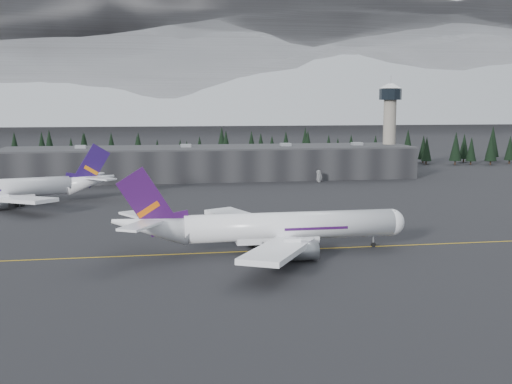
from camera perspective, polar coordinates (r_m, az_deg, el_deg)
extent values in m
plane|color=black|center=(133.03, 1.46, -5.02)|extent=(1400.00, 1400.00, 0.00)
cube|color=gold|center=(131.11, 1.63, -5.21)|extent=(400.00, 0.40, 0.02)
cube|color=black|center=(254.54, -3.99, 2.55)|extent=(160.00, 30.00, 12.00)
cube|color=#333335|center=(254.03, -4.00, 3.97)|extent=(160.00, 30.00, 0.60)
cylinder|color=gray|center=(274.47, 11.76, 4.89)|extent=(5.20, 5.20, 32.00)
cylinder|color=black|center=(274.14, 11.86, 8.49)|extent=(9.20, 9.20, 4.50)
cone|color=silver|center=(274.21, 11.88, 9.21)|extent=(10.00, 10.00, 2.00)
cube|color=black|center=(291.12, -4.72, 3.52)|extent=(360.00, 20.00, 15.00)
cylinder|color=white|center=(130.06, 3.08, -3.02)|extent=(43.02, 6.10, 5.60)
sphere|color=white|center=(136.59, 11.89, -2.65)|extent=(5.60, 5.60, 5.60)
cone|color=white|center=(126.45, -9.38, -3.04)|extent=(15.75, 5.78, 8.11)
cube|color=white|center=(143.15, -0.45, -2.60)|extent=(19.11, 26.55, 2.39)
cylinder|color=#95989D|center=(139.58, 2.18, -3.54)|extent=(6.11, 3.62, 3.55)
cube|color=white|center=(115.34, 2.03, -5.19)|extent=(18.66, 26.68, 2.39)
cylinder|color=#95989D|center=(121.84, 4.10, -5.26)|extent=(6.11, 3.62, 3.55)
cube|color=#330F47|center=(125.63, -9.64, -0.91)|extent=(11.83, 0.60, 13.91)
cube|color=#D3580C|center=(125.86, -9.54, -1.54)|extent=(4.56, 0.58, 3.43)
cube|color=white|center=(131.72, -10.25, -2.04)|extent=(8.85, 10.98, 0.47)
cube|color=white|center=(120.69, -10.23, -2.95)|extent=(8.70, 11.01, 0.47)
cylinder|color=black|center=(135.96, 10.39, -4.26)|extent=(0.47, 0.47, 2.80)
cylinder|color=black|center=(133.52, -0.08, -4.35)|extent=(0.47, 0.47, 2.80)
cylinder|color=black|center=(125.46, 0.60, -5.16)|extent=(0.47, 0.47, 2.80)
cone|color=white|center=(203.79, -14.49, 0.95)|extent=(16.43, 9.45, 8.02)
cube|color=white|center=(187.13, -20.33, -0.61)|extent=(23.13, 23.89, 2.37)
cube|color=white|center=(215.44, -20.98, 0.42)|extent=(12.88, 26.86, 2.37)
cube|color=#23104F|center=(203.37, -14.41, 2.27)|extent=(11.40, 3.54, 13.75)
cube|color=orange|center=(203.47, -14.45, 1.88)|extent=(4.48, 1.69, 3.39)
cube|color=white|center=(198.58, -13.69, 1.17)|extent=(10.15, 10.10, 0.46)
cube|color=white|center=(209.39, -14.29, 1.49)|extent=(6.59, 10.88, 0.46)
cylinder|color=black|center=(197.54, -20.29, -0.83)|extent=(0.46, 0.46, 2.77)
cylinder|color=black|center=(205.75, -20.49, -0.51)|extent=(0.46, 0.46, 2.77)
imported|color=silver|center=(222.12, -10.79, 0.29)|extent=(2.69, 5.77, 1.60)
imported|color=silver|center=(243.61, 5.65, 1.06)|extent=(4.98, 3.39, 1.58)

